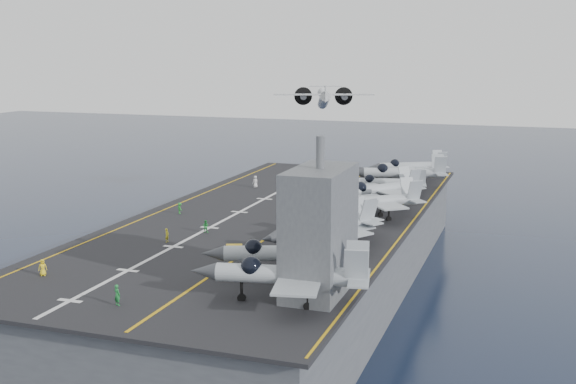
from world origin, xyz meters
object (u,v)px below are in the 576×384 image
(tow_cart_a, at_px, (234,250))
(transport_plane, at_px, (324,100))
(fighter_jet_0, at_px, (291,273))
(island_superstructure, at_px, (320,216))

(tow_cart_a, distance_m, transport_plane, 77.06)
(fighter_jet_0, relative_size, tow_cart_a, 8.59)
(fighter_jet_0, bearing_deg, transport_plane, 104.59)
(island_superstructure, relative_size, fighter_jet_0, 0.82)
(island_superstructure, bearing_deg, tow_cart_a, 143.92)
(transport_plane, bearing_deg, island_superstructure, -73.81)
(fighter_jet_0, height_order, tow_cart_a, fighter_jet_0)
(island_superstructure, xyz_separation_m, transport_plane, (-24.57, 84.62, 5.07))
(island_superstructure, height_order, transport_plane, transport_plane)
(fighter_jet_0, distance_m, transport_plane, 91.96)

